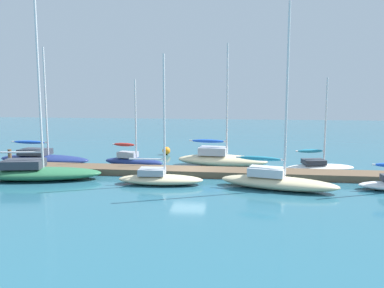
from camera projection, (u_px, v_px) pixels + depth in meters
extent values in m
plane|color=#286075|center=(188.00, 175.00, 28.18)|extent=(120.00, 120.00, 0.00)
cube|color=brown|center=(188.00, 172.00, 28.15)|extent=(29.91, 2.22, 0.47)
cylinder|color=brown|center=(10.00, 158.00, 30.95)|extent=(0.28, 0.28, 1.45)
ellipsoid|color=navy|center=(44.00, 159.00, 32.54)|extent=(8.09, 2.81, 0.75)
cube|color=#333842|center=(35.00, 152.00, 32.61)|extent=(2.48, 1.79, 0.49)
cylinder|color=silver|center=(46.00, 102.00, 31.83)|extent=(0.15, 0.15, 8.86)
cylinder|color=silver|center=(30.00, 142.00, 32.59)|extent=(3.35, 0.31, 0.12)
ellipsoid|color=blue|center=(30.00, 142.00, 32.59)|extent=(3.03, 0.53, 0.28)
ellipsoid|color=#2D7047|center=(37.00, 174.00, 26.50)|extent=(9.04, 4.08, 0.85)
cube|color=#333842|center=(23.00, 164.00, 26.36)|extent=(2.90, 2.20, 0.55)
cylinder|color=silver|center=(38.00, 65.00, 25.56)|extent=(0.15, 0.15, 13.83)
cylinder|color=silver|center=(15.00, 152.00, 26.23)|extent=(3.62, 0.81, 0.12)
ellipsoid|color=navy|center=(134.00, 162.00, 31.51)|extent=(5.22, 2.27, 0.69)
cube|color=#9EA3AD|center=(128.00, 155.00, 31.58)|extent=(1.66, 1.25, 0.45)
cylinder|color=silver|center=(136.00, 119.00, 30.98)|extent=(0.13, 0.13, 6.27)
cylinder|color=silver|center=(124.00, 145.00, 31.57)|extent=(2.11, 0.46, 0.10)
ellipsoid|color=#B72D28|center=(124.00, 145.00, 31.57)|extent=(1.94, 0.68, 0.28)
ellipsoid|color=beige|center=(161.00, 180.00, 25.22)|extent=(5.63, 2.14, 0.63)
cube|color=#9EA3AD|center=(152.00, 172.00, 25.20)|extent=(1.73, 1.39, 0.41)
cylinder|color=silver|center=(164.00, 115.00, 24.65)|extent=(0.13, 0.13, 7.72)
cylinder|color=silver|center=(147.00, 159.00, 25.12)|extent=(2.33, 0.23, 0.11)
ellipsoid|color=beige|center=(222.00, 160.00, 31.47)|extent=(7.53, 3.11, 0.94)
cube|color=#9EA3AD|center=(213.00, 151.00, 31.53)|extent=(2.35, 1.90, 0.61)
cylinder|color=silver|center=(227.00, 100.00, 30.74)|extent=(0.14, 0.14, 8.83)
cylinder|color=silver|center=(208.00, 141.00, 31.52)|extent=(3.08, 0.40, 0.12)
ellipsoid|color=blue|center=(208.00, 141.00, 31.52)|extent=(2.79, 0.62, 0.28)
ellipsoid|color=beige|center=(278.00, 183.00, 23.91)|extent=(7.50, 3.65, 0.80)
cube|color=silver|center=(267.00, 172.00, 24.08)|extent=(2.44, 1.86, 0.52)
cylinder|color=silver|center=(287.00, 91.00, 23.04)|extent=(0.14, 0.14, 10.40)
cylinder|color=silver|center=(260.00, 158.00, 24.14)|extent=(2.98, 0.84, 0.11)
ellipsoid|color=teal|center=(260.00, 158.00, 24.14)|extent=(2.74, 1.00, 0.28)
ellipsoid|color=white|center=(320.00, 168.00, 29.35)|extent=(5.50, 2.79, 0.57)
cube|color=#333842|center=(314.00, 162.00, 29.25)|extent=(1.79, 1.53, 0.37)
cylinder|color=silver|center=(326.00, 121.00, 28.90)|extent=(0.13, 0.13, 6.48)
cylinder|color=silver|center=(310.00, 151.00, 29.12)|extent=(2.18, 0.55, 0.11)
ellipsoid|color=teal|center=(310.00, 151.00, 29.12)|extent=(2.02, 0.75, 0.28)
sphere|color=orange|center=(166.00, 151.00, 37.28)|extent=(0.76, 0.76, 0.76)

